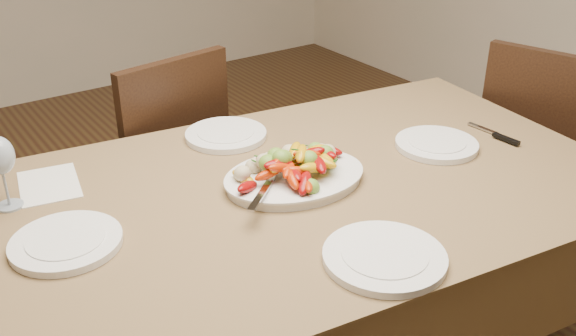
# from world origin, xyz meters

# --- Properties ---
(dining_table) EXTENTS (1.96, 1.27, 0.76)m
(dining_table) POSITION_xyz_m (0.08, -0.09, 0.38)
(dining_table) COLOR brown
(dining_table) RESTS_ON ground
(chair_far) EXTENTS (0.48, 0.48, 0.95)m
(chair_far) POSITION_xyz_m (0.03, 0.73, 0.47)
(chair_far) COLOR black
(chair_far) RESTS_ON ground
(chair_right) EXTENTS (0.52, 0.52, 0.95)m
(chair_right) POSITION_xyz_m (1.32, -0.06, 0.47)
(chair_right) COLOR black
(chair_right) RESTS_ON ground
(serving_platter) EXTENTS (0.41, 0.33, 0.02)m
(serving_platter) POSITION_xyz_m (0.11, -0.07, 0.77)
(serving_platter) COLOR white
(serving_platter) RESTS_ON dining_table
(roasted_vegetables) EXTENTS (0.33, 0.25, 0.09)m
(roasted_vegetables) POSITION_xyz_m (0.11, -0.07, 0.83)
(roasted_vegetables) COLOR maroon
(roasted_vegetables) RESTS_ON serving_platter
(serving_spoon) EXTENTS (0.23, 0.25, 0.03)m
(serving_spoon) POSITION_xyz_m (0.04, -0.10, 0.81)
(serving_spoon) COLOR #9EA0A8
(serving_spoon) RESTS_ON serving_platter
(plate_left) EXTENTS (0.25, 0.25, 0.02)m
(plate_left) POSITION_xyz_m (-0.49, -0.02, 0.77)
(plate_left) COLOR white
(plate_left) RESTS_ON dining_table
(plate_right) EXTENTS (0.25, 0.25, 0.02)m
(plate_right) POSITION_xyz_m (0.59, -0.13, 0.77)
(plate_right) COLOR white
(plate_right) RESTS_ON dining_table
(plate_far) EXTENTS (0.25, 0.25, 0.02)m
(plate_far) POSITION_xyz_m (0.10, 0.29, 0.77)
(plate_far) COLOR white
(plate_far) RESTS_ON dining_table
(plate_near) EXTENTS (0.27, 0.27, 0.02)m
(plate_near) POSITION_xyz_m (0.06, -0.47, 0.77)
(plate_near) COLOR white
(plate_near) RESTS_ON dining_table
(wine_glass) EXTENTS (0.08, 0.08, 0.20)m
(wine_glass) POSITION_xyz_m (-0.55, 0.24, 0.86)
(wine_glass) COLOR #8C99A5
(wine_glass) RESTS_ON dining_table
(menu_card) EXTENTS (0.19, 0.23, 0.00)m
(menu_card) POSITION_xyz_m (-0.44, 0.30, 0.76)
(menu_card) COLOR silver
(menu_card) RESTS_ON dining_table
(table_knife) EXTENTS (0.03, 0.20, 0.01)m
(table_knife) POSITION_xyz_m (0.79, -0.18, 0.76)
(table_knife) COLOR #9EA0A8
(table_knife) RESTS_ON dining_table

